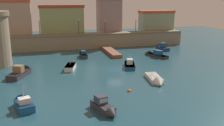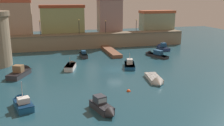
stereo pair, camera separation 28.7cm
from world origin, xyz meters
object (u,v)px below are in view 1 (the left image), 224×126
object	(u,v)px
moored_boat_1	(71,66)
moored_boat_9	(105,107)
quay_lamp_1	(78,24)
moored_boat_3	(156,80)
moored_boat_5	(129,64)
moored_boat_8	(22,72)
quay_lamp_2	(105,24)
moored_boat_0	(83,55)
quay_lamp_0	(39,25)
moored_boat_6	(161,47)
mooring_buoy_0	(129,91)
quay_lamp_3	(136,23)
moored_boat_2	(154,54)
moored_boat_4	(23,103)

from	to	relation	value
moored_boat_1	moored_boat_9	bearing A→B (deg)	-159.08
quay_lamp_1	moored_boat_3	xyz separation A→B (m)	(6.93, -28.82, -5.54)
moored_boat_5	moored_boat_8	size ratio (longest dim) A/B	0.98
quay_lamp_2	moored_boat_8	size ratio (longest dim) A/B	0.51
moored_boat_0	moored_boat_3	size ratio (longest dim) A/B	0.74
quay_lamp_0	quay_lamp_2	distance (m)	15.58
quay_lamp_1	moored_boat_0	xyz separation A→B (m)	(-0.67, -9.69, -5.34)
moored_boat_3	moored_boat_8	distance (m)	21.00
moored_boat_0	quay_lamp_2	bearing A→B (deg)	-39.32
moored_boat_6	mooring_buoy_0	size ratio (longest dim) A/B	9.50
moored_boat_8	quay_lamp_0	bearing A→B (deg)	15.55
quay_lamp_2	quay_lamp_3	xyz separation A→B (m)	(8.04, 0.00, 0.03)
quay_lamp_2	moored_boat_1	world-z (taller)	quay_lamp_2
moored_boat_8	quay_lamp_2	bearing A→B (deg)	-18.78
quay_lamp_0	moored_boat_0	world-z (taller)	quay_lamp_0
quay_lamp_0	quay_lamp_3	bearing A→B (deg)	0.00
moored_boat_2	quay_lamp_2	bearing A→B (deg)	7.78
moored_boat_3	moored_boat_5	world-z (taller)	moored_boat_5
quay_lamp_3	moored_boat_9	size ratio (longest dim) A/B	0.69
quay_lamp_3	moored_boat_1	bearing A→B (deg)	-136.14
quay_lamp_1	moored_boat_0	world-z (taller)	quay_lamp_1
moored_boat_0	moored_boat_4	bearing A→B (deg)	152.85
quay_lamp_1	moored_boat_3	world-z (taller)	quay_lamp_1
moored_boat_4	moored_boat_9	size ratio (longest dim) A/B	0.98
quay_lamp_3	moored_boat_0	bearing A→B (deg)	-147.61
moored_boat_3	moored_boat_9	xyz separation A→B (m)	(-9.65, -7.69, 0.25)
quay_lamp_3	moored_boat_6	world-z (taller)	quay_lamp_3
moored_boat_1	moored_boat_9	size ratio (longest dim) A/B	1.06
quay_lamp_2	moored_boat_4	world-z (taller)	quay_lamp_2
quay_lamp_2	moored_boat_3	bearing A→B (deg)	-89.27
quay_lamp_1	moored_boat_8	distance (m)	23.91
quay_lamp_0	moored_boat_1	distance (m)	19.40
quay_lamp_3	moored_boat_2	world-z (taller)	quay_lamp_3
quay_lamp_3	moored_boat_8	xyz separation A→B (m)	(-26.70, -19.93, -5.10)
moored_boat_5	moored_boat_6	world-z (taller)	moored_boat_5
moored_boat_3	moored_boat_5	size ratio (longest dim) A/B	0.97
moored_boat_3	moored_boat_5	distance (m)	9.75
quay_lamp_0	moored_boat_5	distance (m)	25.03
quay_lamp_2	moored_boat_2	distance (m)	15.94
moored_boat_0	moored_boat_9	size ratio (longest dim) A/B	0.94
moored_boat_2	moored_boat_4	xyz separation A→B (m)	(-25.09, -19.60, 0.04)
moored_boat_6	moored_boat_8	distance (m)	33.48
quay_lamp_0	moored_boat_4	xyz separation A→B (m)	(-2.20, -32.80, -5.32)
quay_lamp_1	moored_boat_5	xyz separation A→B (m)	(6.24, -19.09, -5.43)
moored_boat_3	moored_boat_8	bearing A→B (deg)	-106.74
moored_boat_4	moored_boat_5	bearing A→B (deg)	-67.51
moored_boat_3	mooring_buoy_0	distance (m)	5.65
moored_boat_1	moored_boat_5	bearing A→B (deg)	-79.44
quay_lamp_1	quay_lamp_2	bearing A→B (deg)	0.00
moored_boat_9	moored_boat_3	bearing A→B (deg)	112.67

